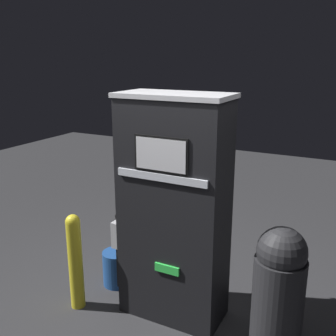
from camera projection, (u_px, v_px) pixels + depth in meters
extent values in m
plane|color=#2D2D30|center=(162.00, 325.00, 3.56)|extent=(14.00, 14.00, 0.00)
cube|color=black|center=(174.00, 261.00, 3.61)|extent=(0.93, 0.47, 1.07)
cube|color=black|center=(174.00, 154.00, 3.34)|extent=(0.93, 0.47, 0.95)
cube|color=#B7B7BC|center=(175.00, 95.00, 3.20)|extent=(0.96, 0.50, 0.04)
cube|color=black|center=(161.00, 155.00, 3.12)|extent=(0.48, 0.01, 0.30)
cube|color=silver|center=(160.00, 155.00, 3.11)|extent=(0.44, 0.01, 0.26)
cube|color=silver|center=(161.00, 178.00, 3.17)|extent=(0.82, 0.02, 0.06)
cube|color=#33D84C|center=(167.00, 269.00, 3.37)|extent=(0.23, 0.02, 0.07)
cube|color=#B7B7BC|center=(121.00, 232.00, 3.70)|extent=(0.09, 0.21, 0.25)
cylinder|color=black|center=(118.00, 267.00, 3.73)|extent=(0.03, 0.03, 0.41)
cylinder|color=yellow|center=(76.00, 265.00, 3.72)|extent=(0.14, 0.14, 0.89)
sphere|color=yellow|center=(73.00, 222.00, 3.60)|extent=(0.14, 0.14, 0.14)
cylinder|color=#232326|center=(277.00, 305.00, 3.17)|extent=(0.41, 0.41, 0.82)
sphere|color=#232326|center=(282.00, 251.00, 3.04)|extent=(0.39, 0.39, 0.39)
cylinder|color=#1E478C|center=(117.00, 268.00, 4.17)|extent=(0.30, 0.30, 0.37)
cylinder|color=black|center=(119.00, 234.00, 4.04)|extent=(0.02, 0.12, 0.47)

